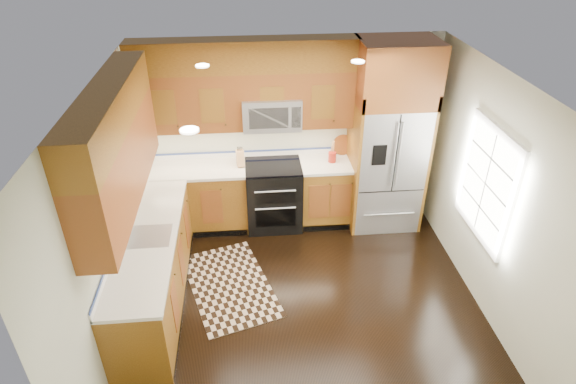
{
  "coord_description": "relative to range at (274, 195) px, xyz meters",
  "views": [
    {
      "loc": [
        -0.58,
        -4.08,
        4.02
      ],
      "look_at": [
        -0.15,
        0.6,
        1.17
      ],
      "focal_mm": 30.0,
      "sensor_mm": 36.0,
      "label": 1
    }
  ],
  "objects": [
    {
      "name": "ground",
      "position": [
        0.25,
        -1.67,
        -0.47
      ],
      "size": [
        4.0,
        4.0,
        0.0
      ],
      "primitive_type": "plane",
      "color": "black",
      "rests_on": "ground"
    },
    {
      "name": "wall_back",
      "position": [
        0.25,
        0.33,
        0.83
      ],
      "size": [
        4.0,
        0.02,
        2.6
      ],
      "primitive_type": "cube",
      "color": "#B3BAA8",
      "rests_on": "ground"
    },
    {
      "name": "wall_left",
      "position": [
        -1.75,
        -1.67,
        0.83
      ],
      "size": [
        0.02,
        4.0,
        2.6
      ],
      "primitive_type": "cube",
      "color": "#B3BAA8",
      "rests_on": "ground"
    },
    {
      "name": "wall_right",
      "position": [
        2.25,
        -1.67,
        0.83
      ],
      "size": [
        0.02,
        4.0,
        2.6
      ],
      "primitive_type": "cube",
      "color": "#B3BAA8",
      "rests_on": "ground"
    },
    {
      "name": "window",
      "position": [
        2.23,
        -1.47,
        0.93
      ],
      "size": [
        0.04,
        1.1,
        1.3
      ],
      "color": "white",
      "rests_on": "ground"
    },
    {
      "name": "base_cabinets",
      "position": [
        -0.98,
        -0.77,
        -0.02
      ],
      "size": [
        2.85,
        3.0,
        0.9
      ],
      "color": "#8E5D1B",
      "rests_on": "ground"
    },
    {
      "name": "countertop",
      "position": [
        -0.84,
        -0.65,
        0.45
      ],
      "size": [
        2.86,
        3.01,
        0.04
      ],
      "color": "silver",
      "rests_on": "base_cabinets"
    },
    {
      "name": "upper_cabinets",
      "position": [
        -0.9,
        -0.58,
        1.56
      ],
      "size": [
        2.85,
        3.0,
        1.15
      ],
      "color": "brown",
      "rests_on": "ground"
    },
    {
      "name": "range",
      "position": [
        0.0,
        0.0,
        0.0
      ],
      "size": [
        0.76,
        0.67,
        0.95
      ],
      "color": "black",
      "rests_on": "ground"
    },
    {
      "name": "microwave",
      "position": [
        -0.0,
        0.13,
        1.19
      ],
      "size": [
        0.76,
        0.4,
        0.42
      ],
      "color": "#B2B2B7",
      "rests_on": "ground"
    },
    {
      "name": "refrigerator",
      "position": [
        1.55,
        -0.04,
        0.83
      ],
      "size": [
        0.98,
        0.75,
        2.6
      ],
      "color": "#B2B2B7",
      "rests_on": "ground"
    },
    {
      "name": "sink_faucet",
      "position": [
        -1.48,
        -1.44,
        0.52
      ],
      "size": [
        0.54,
        0.44,
        0.37
      ],
      "color": "#B2B2B7",
      "rests_on": "countertop"
    },
    {
      "name": "rug",
      "position": [
        -0.63,
        -1.27,
        -0.46
      ],
      "size": [
        1.29,
        1.69,
        0.01
      ],
      "primitive_type": "cube",
      "rotation": [
        0.0,
        0.0,
        0.29
      ],
      "color": "black",
      "rests_on": "ground"
    },
    {
      "name": "knife_block",
      "position": [
        -0.44,
        0.06,
        0.58
      ],
      "size": [
        0.11,
        0.15,
        0.28
      ],
      "color": "tan",
      "rests_on": "countertop"
    },
    {
      "name": "utensil_crock",
      "position": [
        0.81,
        0.05,
        0.58
      ],
      "size": [
        0.13,
        0.13,
        0.3
      ],
      "color": "#A92214",
      "rests_on": "countertop"
    },
    {
      "name": "cutting_board",
      "position": [
        1.0,
        0.27,
        0.48
      ],
      "size": [
        0.32,
        0.32,
        0.02
      ],
      "primitive_type": "cylinder",
      "rotation": [
        0.0,
        0.0,
        0.09
      ],
      "color": "brown",
      "rests_on": "countertop"
    }
  ]
}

